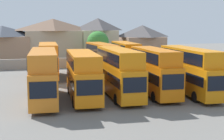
# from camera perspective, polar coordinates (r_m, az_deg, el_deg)

# --- Properties ---
(ground) EXTENTS (140.00, 140.00, 0.00)m
(ground) POSITION_cam_1_polar(r_m,az_deg,el_deg) (51.24, -4.24, -0.54)
(ground) COLOR slate
(depot_boundary_wall) EXTENTS (56.00, 0.50, 1.80)m
(depot_boundary_wall) POSITION_cam_1_polar(r_m,az_deg,el_deg) (58.00, -5.51, 1.33)
(depot_boundary_wall) COLOR gray
(depot_boundary_wall) RESTS_ON ground
(bus_1) EXTENTS (3.17, 11.64, 5.08)m
(bus_1) POSITION_cam_1_polar(r_m,az_deg,el_deg) (32.51, -12.03, -0.52)
(bus_1) COLOR orange
(bus_1) RESTS_ON ground
(bus_2) EXTENTS (3.15, 10.59, 4.81)m
(bus_2) POSITION_cam_1_polar(r_m,az_deg,el_deg) (32.85, -5.23, -0.55)
(bus_2) COLOR orange
(bus_2) RESTS_ON ground
(bus_3) EXTENTS (2.70, 10.99, 5.09)m
(bus_3) POSITION_cam_1_polar(r_m,az_deg,el_deg) (33.84, 1.20, -0.01)
(bus_3) COLOR orange
(bus_3) RESTS_ON ground
(bus_4) EXTENTS (2.84, 10.20, 5.05)m
(bus_4) POSITION_cam_1_polar(r_m,az_deg,el_deg) (34.91, 7.51, 0.13)
(bus_4) COLOR orange
(bus_4) RESTS_ON ground
(bus_5) EXTENTS (3.07, 12.10, 5.06)m
(bus_5) POSITION_cam_1_polar(r_m,az_deg,el_deg) (36.26, 13.63, 0.28)
(bus_5) COLOR orange
(bus_5) RESTS_ON ground
(bus_6) EXTENTS (3.03, 10.41, 4.94)m
(bus_6) POSITION_cam_1_polar(r_m,az_deg,el_deg) (47.11, -11.23, 1.99)
(bus_6) COLOR orange
(bus_6) RESTS_ON ground
(bus_7) EXTENTS (3.30, 11.45, 3.53)m
(bus_7) POSITION_cam_1_polar(r_m,az_deg,el_deg) (47.50, -6.12, 1.22)
(bus_7) COLOR orange
(bus_7) RESTS_ON ground
(bus_8) EXTENTS (3.02, 11.06, 4.84)m
(bus_8) POSITION_cam_1_polar(r_m,az_deg,el_deg) (48.09, -1.79, 2.19)
(bus_8) COLOR orange
(bus_8) RESTS_ON ground
(bus_9) EXTENTS (3.04, 10.61, 4.95)m
(bus_9) POSITION_cam_1_polar(r_m,az_deg,el_deg) (49.27, 2.42, 2.39)
(bus_9) COLOR orange
(bus_9) RESTS_ON ground
(house_terrace_left) EXTENTS (10.91, 8.03, 7.45)m
(house_terrace_left) POSITION_cam_1_polar(r_m,az_deg,el_deg) (66.99, -18.81, 4.32)
(house_terrace_left) COLOR #9E7A60
(house_terrace_left) RESTS_ON ground
(house_terrace_centre) EXTENTS (11.53, 6.83, 8.86)m
(house_terrace_centre) POSITION_cam_1_polar(r_m,az_deg,el_deg) (66.55, -10.37, 5.21)
(house_terrace_centre) COLOR tan
(house_terrace_centre) RESTS_ON ground
(house_terrace_right) EXTENTS (7.70, 6.79, 9.01)m
(house_terrace_right) POSITION_cam_1_polar(r_m,az_deg,el_deg) (67.89, -2.50, 5.45)
(house_terrace_right) COLOR #C6B293
(house_terrace_right) RESTS_ON ground
(house_terrace_far_right) EXTENTS (8.83, 7.69, 7.57)m
(house_terrace_far_right) POSITION_cam_1_polar(r_m,az_deg,el_deg) (69.89, 5.40, 4.89)
(house_terrace_far_right) COLOR #9E7A60
(house_terrace_far_right) RESTS_ON ground
(tree_left_of_lot) EXTENTS (4.16, 4.16, 6.46)m
(tree_left_of_lot) POSITION_cam_1_polar(r_m,az_deg,el_deg) (60.83, -2.51, 4.94)
(tree_left_of_lot) COLOR brown
(tree_left_of_lot) RESTS_ON ground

